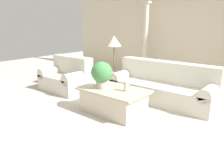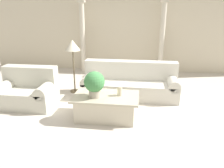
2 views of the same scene
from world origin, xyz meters
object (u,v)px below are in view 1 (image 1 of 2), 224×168
floor_lamp (114,44)px  loveseat (67,77)px  potted_plant (102,73)px  sofa_long (163,86)px  coffee_table (113,100)px

floor_lamp → loveseat: bearing=-131.8°
potted_plant → floor_lamp: (-0.88, 1.46, 0.42)m
sofa_long → potted_plant: potted_plant is taller
loveseat → coffee_table: size_ratio=0.96×
loveseat → coffee_table: (1.94, -0.41, -0.10)m
coffee_table → potted_plant: bearing=-155.6°
coffee_table → floor_lamp: floor_lamp is taller
loveseat → floor_lamp: size_ratio=0.91×
coffee_table → loveseat: bearing=168.1°
potted_plant → loveseat: bearing=163.7°
loveseat → floor_lamp: (0.85, 0.95, 0.86)m
sofa_long → loveseat: 2.52m
coffee_table → potted_plant: potted_plant is taller
floor_lamp → sofa_long: bearing=-3.4°
coffee_table → potted_plant: 0.59m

